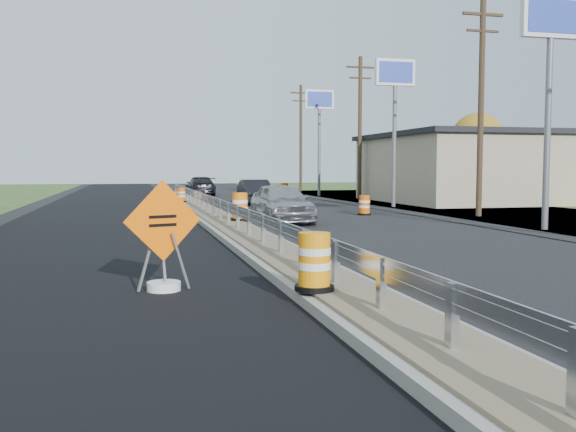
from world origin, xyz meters
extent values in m
plane|color=black|center=(0.00, 0.00, 0.00)|extent=(140.00, 140.00, 0.00)
cube|color=black|center=(-4.40, 10.00, 0.01)|extent=(7.20, 120.00, 0.01)
cube|color=gray|center=(0.00, 8.00, 0.09)|extent=(1.60, 55.00, 0.18)
cube|color=brown|center=(0.00, 8.00, 0.20)|extent=(1.25, 55.00, 0.05)
cube|color=silver|center=(0.00, -10.00, 0.58)|extent=(0.10, 0.15, 0.70)
cube|color=silver|center=(0.00, -8.00, 0.58)|extent=(0.10, 0.15, 0.70)
cube|color=silver|center=(0.00, -6.00, 0.58)|extent=(0.10, 0.15, 0.70)
cube|color=silver|center=(0.00, -4.00, 0.58)|extent=(0.10, 0.15, 0.70)
cube|color=silver|center=(0.00, -2.00, 0.58)|extent=(0.10, 0.15, 0.70)
cube|color=silver|center=(0.00, 0.00, 0.58)|extent=(0.10, 0.15, 0.70)
cube|color=silver|center=(0.00, 2.00, 0.58)|extent=(0.10, 0.15, 0.70)
cube|color=silver|center=(0.00, 4.00, 0.58)|extent=(0.10, 0.15, 0.70)
cube|color=silver|center=(0.00, 6.00, 0.58)|extent=(0.10, 0.15, 0.70)
cube|color=silver|center=(0.00, 8.00, 0.58)|extent=(0.10, 0.15, 0.70)
cube|color=silver|center=(0.00, 10.00, 0.58)|extent=(0.10, 0.15, 0.70)
cube|color=silver|center=(0.00, 12.00, 0.58)|extent=(0.10, 0.15, 0.70)
cube|color=silver|center=(0.00, 14.00, 0.58)|extent=(0.10, 0.15, 0.70)
cube|color=silver|center=(0.00, 16.00, 0.58)|extent=(0.10, 0.15, 0.70)
cube|color=silver|center=(0.00, 18.00, 0.58)|extent=(0.10, 0.15, 0.70)
cube|color=silver|center=(0.00, 20.00, 0.58)|extent=(0.10, 0.15, 0.70)
cube|color=silver|center=(0.00, 22.00, 0.58)|extent=(0.10, 0.15, 0.70)
cube|color=silver|center=(0.00, 24.00, 0.58)|extent=(0.10, 0.15, 0.70)
cube|color=silver|center=(0.00, 26.00, 0.58)|extent=(0.10, 0.15, 0.70)
cube|color=silver|center=(0.00, 28.00, 0.58)|extent=(0.10, 0.15, 0.70)
cube|color=silver|center=(0.00, 30.00, 0.58)|extent=(0.10, 0.15, 0.70)
cube|color=silver|center=(0.00, 32.00, 0.58)|extent=(0.10, 0.15, 0.70)
cube|color=silver|center=(0.00, 9.00, 0.78)|extent=(0.04, 46.00, 0.34)
cube|color=silver|center=(0.00, 9.00, 0.70)|extent=(0.06, 46.00, 0.03)
cube|color=silver|center=(0.00, 9.00, 0.86)|extent=(0.06, 46.00, 0.03)
cube|color=tan|center=(21.00, 20.00, 2.00)|extent=(18.00, 12.00, 4.00)
cube|color=black|center=(21.00, 20.00, 4.12)|extent=(18.50, 12.50, 0.30)
cube|color=black|center=(12.05, 20.00, 1.60)|extent=(0.08, 7.20, 2.20)
cylinder|color=slate|center=(10.50, 3.00, 3.40)|extent=(0.22, 0.22, 6.80)
cube|color=white|center=(10.50, 3.00, 7.20)|extent=(2.20, 0.25, 1.40)
cube|color=#263FB2|center=(10.50, 3.00, 7.20)|extent=(1.90, 0.30, 1.10)
cylinder|color=slate|center=(10.50, 16.00, 3.40)|extent=(0.22, 0.22, 6.80)
cube|color=white|center=(10.50, 16.00, 7.20)|extent=(2.20, 0.25, 1.40)
cube|color=#263FB2|center=(10.50, 16.00, 7.20)|extent=(1.90, 0.30, 1.10)
cylinder|color=slate|center=(10.50, 30.00, 3.40)|extent=(0.22, 0.22, 6.80)
cube|color=white|center=(10.50, 30.00, 7.20)|extent=(2.20, 0.25, 1.40)
cube|color=#263FB2|center=(10.50, 30.00, 7.20)|extent=(1.90, 0.30, 1.10)
cylinder|color=#473523|center=(11.50, 9.00, 4.70)|extent=(0.26, 0.26, 9.40)
cube|color=#473523|center=(11.50, 9.00, 8.70)|extent=(1.90, 0.12, 0.12)
cube|color=#473523|center=(11.50, 9.00, 8.00)|extent=(1.50, 0.10, 0.10)
cylinder|color=#473523|center=(11.50, 24.00, 4.70)|extent=(0.26, 0.26, 9.40)
cube|color=#473523|center=(11.50, 24.00, 8.70)|extent=(1.90, 0.12, 0.12)
cube|color=#473523|center=(11.50, 24.00, 8.00)|extent=(1.50, 0.10, 0.10)
cylinder|color=#473523|center=(11.50, 39.00, 4.70)|extent=(0.26, 0.26, 9.40)
cube|color=#473523|center=(11.50, 39.00, 8.70)|extent=(1.90, 0.12, 0.12)
cube|color=#473523|center=(11.50, 39.00, 8.00)|extent=(1.50, 0.10, 0.10)
cylinder|color=#473523|center=(26.00, 34.00, 1.54)|extent=(0.36, 0.36, 3.08)
sphere|color=#B68127|center=(26.00, 34.00, 4.55)|extent=(4.62, 4.62, 4.62)
cylinder|color=white|center=(-2.79, -4.89, 0.08)|extent=(0.59, 0.59, 0.17)
cube|color=slate|center=(-3.09, -4.89, 0.52)|extent=(0.34, 0.15, 1.02)
cube|color=slate|center=(-2.50, -4.89, 0.52)|extent=(0.34, 0.15, 1.02)
cube|color=slate|center=(-2.79, -4.84, 0.52)|extent=(0.12, 0.26, 1.04)
cube|color=#F86305|center=(-2.79, -4.89, 1.24)|extent=(1.35, 0.48, 1.41)
cube|color=black|center=(-2.79, -4.92, 1.31)|extent=(0.48, 0.17, 0.05)
cube|color=black|center=(-2.79, -4.92, 1.17)|extent=(0.48, 0.17, 0.05)
cylinder|color=black|center=(-0.55, -6.59, 0.27)|extent=(0.62, 0.62, 0.08)
cylinder|color=orange|center=(-0.55, -6.59, 0.71)|extent=(0.50, 0.50, 0.87)
cylinder|color=white|center=(-0.55, -6.59, 0.85)|extent=(0.51, 0.51, 0.11)
cylinder|color=white|center=(-0.55, -6.59, 0.63)|extent=(0.51, 0.51, 0.11)
cylinder|color=black|center=(0.55, 6.83, 0.28)|extent=(0.69, 0.69, 0.09)
cylinder|color=orange|center=(0.55, 6.83, 0.76)|extent=(0.55, 0.55, 0.96)
cylinder|color=white|center=(0.55, 6.83, 0.92)|extent=(0.57, 0.57, 0.13)
cylinder|color=white|center=(0.55, 6.83, 0.67)|extent=(0.57, 0.57, 0.13)
cylinder|color=black|center=(-0.55, 19.75, 0.27)|extent=(0.54, 0.54, 0.07)
cylinder|color=#F1610A|center=(-0.55, 19.75, 0.64)|extent=(0.43, 0.43, 0.75)
cylinder|color=white|center=(-0.55, 19.75, 0.77)|extent=(0.44, 0.44, 0.10)
cylinder|color=white|center=(-0.55, 19.75, 0.57)|extent=(0.44, 0.44, 0.10)
cylinder|color=black|center=(7.00, 11.16, 0.04)|extent=(0.61, 0.61, 0.08)
cylinder|color=#E45709|center=(7.00, 11.16, 0.47)|extent=(0.49, 0.49, 0.85)
cylinder|color=white|center=(7.00, 11.16, 0.61)|extent=(0.50, 0.50, 0.11)
cylinder|color=white|center=(7.00, 11.16, 0.39)|extent=(0.50, 0.50, 0.11)
cylinder|color=black|center=(7.86, 30.09, 0.05)|extent=(0.68, 0.68, 0.09)
cylinder|color=#D54808|center=(7.86, 30.09, 0.52)|extent=(0.55, 0.55, 0.96)
cylinder|color=white|center=(7.86, 30.09, 0.68)|extent=(0.56, 0.56, 0.13)
cylinder|color=white|center=(7.86, 30.09, 0.43)|extent=(0.56, 0.56, 0.13)
imported|color=#AAA9AE|center=(2.46, 8.29, 0.78)|extent=(1.95, 4.62, 1.56)
imported|color=black|center=(3.84, 20.73, 0.72)|extent=(1.53, 4.37, 1.44)
imported|color=black|center=(1.96, 33.21, 0.72)|extent=(2.05, 4.99, 1.44)
camera|label=1|loc=(-3.35, -16.16, 2.17)|focal=40.00mm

